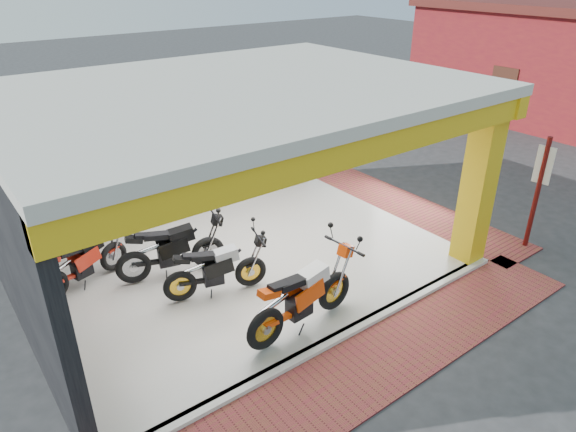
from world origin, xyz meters
The scene contains 16 objects.
ground centered at (0.00, 0.00, 0.00)m, with size 80.00×80.00×0.00m, color #2D2D30.
showroom_floor centered at (0.00, 2.00, 0.05)m, with size 8.00×6.00×0.10m, color white.
showroom_ceiling centered at (0.00, 2.00, 3.60)m, with size 8.40×6.40×0.20m, color beige.
back_wall centered at (0.00, 5.10, 1.75)m, with size 8.20×0.20×3.50m, color black.
left_wall centered at (-4.10, 2.00, 1.75)m, with size 0.20×6.20×3.50m, color black.
corner_column centered at (3.75, -0.75, 1.75)m, with size 0.50×0.50×3.50m, color gold.
header_beam_front centered at (0.00, -1.00, 3.30)m, with size 8.40×0.30×0.40m, color gold.
header_beam_right centered at (4.00, 2.00, 3.30)m, with size 0.30×6.40×0.40m, color gold.
floor_kerb centered at (0.00, -1.02, 0.05)m, with size 8.00×0.20×0.10m, color white.
paver_front centered at (0.00, -1.80, 0.01)m, with size 9.00×1.40×0.03m, color maroon.
paver_right centered at (4.80, 2.00, 0.01)m, with size 1.40×7.00×0.03m, color maroon.
signpost centered at (5.32, -1.18, 1.37)m, with size 0.10×0.35×2.51m.
moto_hero centered at (0.33, -0.43, 0.83)m, with size 2.40×0.89×1.46m, color #EB4209, non-canonical shape.
moto_row_a centered at (-0.44, 1.05, 0.72)m, with size 2.04×0.76×1.25m, color black, non-canonical shape.
moto_row_b centered at (-0.75, 2.11, 0.78)m, with size 2.23×0.83×1.36m, color black, non-canonical shape.
moto_row_d centered at (-2.29, 3.16, 0.71)m, with size 2.01×0.74×1.23m, color red, non-canonical shape.
Camera 1 is at (-4.79, -5.86, 5.65)m, focal length 32.00 mm.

